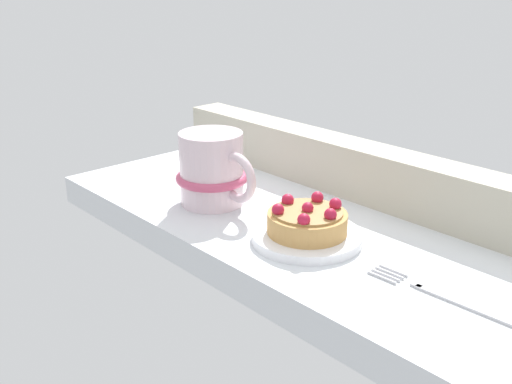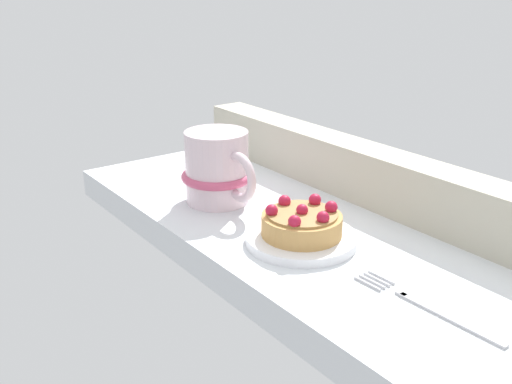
{
  "view_description": "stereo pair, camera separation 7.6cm",
  "coord_description": "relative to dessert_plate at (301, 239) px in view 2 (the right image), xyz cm",
  "views": [
    {
      "loc": [
        48.64,
        -52.92,
        30.81
      ],
      "look_at": [
        -3.81,
        -4.69,
        3.94
      ],
      "focal_mm": 41.66,
      "sensor_mm": 36.0,
      "label": 1
    },
    {
      "loc": [
        53.48,
        -47.06,
        30.81
      ],
      "look_at": [
        -3.81,
        -4.69,
        3.94
      ],
      "focal_mm": 41.66,
      "sensor_mm": 36.0,
      "label": 2
    }
  ],
  "objects": [
    {
      "name": "window_rail_back",
      "position": [
        -4.93,
        16.9,
        3.27
      ],
      "size": [
        72.07,
        5.75,
        7.58
      ],
      "primitive_type": "cube",
      "color": "#B2AD99",
      "rests_on": "ground_plane"
    },
    {
      "name": "dessert_fork",
      "position": [
        18.1,
        0.22,
        -0.22
      ],
      "size": [
        16.72,
        2.56,
        0.6
      ],
      "color": "#B7B7BC",
      "rests_on": "ground_plane"
    },
    {
      "name": "raspberry_tart",
      "position": [
        -0.0,
        0.02,
        2.12
      ],
      "size": [
        9.6,
        9.6,
        4.03
      ],
      "color": "tan",
      "rests_on": "dessert_plate"
    },
    {
      "name": "dessert_plate",
      "position": [
        0.0,
        0.0,
        0.0
      ],
      "size": [
        13.36,
        13.36,
        1.12
      ],
      "color": "white",
      "rests_on": "ground_plane"
    },
    {
      "name": "ground_plane",
      "position": [
        -4.93,
        4.42,
        -2.56
      ],
      "size": [
        73.54,
        30.72,
        4.07
      ],
      "primitive_type": "cube",
      "color": "silver"
    },
    {
      "name": "coffee_mug",
      "position": [
        -17.17,
        -0.55,
        4.37
      ],
      "size": [
        13.82,
        10.03,
        10.11
      ],
      "color": "silver",
      "rests_on": "ground_plane"
    }
  ]
}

